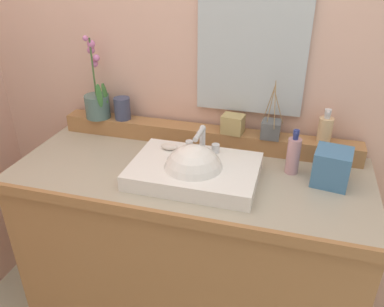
% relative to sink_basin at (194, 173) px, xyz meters
% --- Properties ---
extents(wall_back, '(3.00, 0.20, 2.70)m').
position_rel_sink_basin_xyz_m(wall_back, '(-0.04, 0.47, 0.45)').
color(wall_back, beige).
rests_on(wall_back, ground).
extents(vanity_cabinet, '(1.43, 0.62, 0.87)m').
position_rel_sink_basin_xyz_m(vanity_cabinet, '(-0.04, 0.06, -0.46)').
color(vanity_cabinet, '#A67142').
rests_on(vanity_cabinet, ground).
extents(back_ledge, '(1.35, 0.09, 0.08)m').
position_rel_sink_basin_xyz_m(back_ledge, '(-0.04, 0.31, 0.01)').
color(back_ledge, '#A67142').
rests_on(back_ledge, vanity_cabinet).
extents(sink_basin, '(0.49, 0.34, 0.27)m').
position_rel_sink_basin_xyz_m(sink_basin, '(0.00, 0.00, 0.00)').
color(sink_basin, white).
rests_on(sink_basin, vanity_cabinet).
extents(soap_bar, '(0.07, 0.04, 0.02)m').
position_rel_sink_basin_xyz_m(soap_bar, '(-0.13, 0.10, 0.04)').
color(soap_bar, silver).
rests_on(soap_bar, sink_basin).
extents(potted_plant, '(0.12, 0.12, 0.38)m').
position_rel_sink_basin_xyz_m(potted_plant, '(-0.55, 0.29, 0.14)').
color(potted_plant, slate).
rests_on(potted_plant, back_ledge).
extents(soap_dispenser, '(0.06, 0.06, 0.14)m').
position_rel_sink_basin_xyz_m(soap_dispenser, '(0.47, 0.31, 0.11)').
color(soap_dispenser, '#E3BC88').
rests_on(soap_dispenser, back_ledge).
extents(tumbler_cup, '(0.08, 0.08, 0.10)m').
position_rel_sink_basin_xyz_m(tumbler_cup, '(-0.43, 0.30, 0.10)').
color(tumbler_cup, '#3C4360').
rests_on(tumbler_cup, back_ledge).
extents(reed_diffuser, '(0.09, 0.10, 0.25)m').
position_rel_sink_basin_xyz_m(reed_diffuser, '(0.26, 0.29, 0.09)').
color(reed_diffuser, '#535658').
rests_on(reed_diffuser, back_ledge).
extents(trinket_box, '(0.10, 0.08, 0.08)m').
position_rel_sink_basin_xyz_m(trinket_box, '(0.09, 0.29, 0.09)').
color(trinket_box, tan).
rests_on(trinket_box, back_ledge).
extents(lotion_bottle, '(0.05, 0.05, 0.18)m').
position_rel_sink_basin_xyz_m(lotion_bottle, '(0.36, 0.16, 0.05)').
color(lotion_bottle, '#C9939C').
rests_on(lotion_bottle, vanity_cabinet).
extents(tissue_box, '(0.15, 0.15, 0.14)m').
position_rel_sink_basin_xyz_m(tissue_box, '(0.50, 0.12, 0.04)').
color(tissue_box, teal).
rests_on(tissue_box, vanity_cabinet).
extents(mirror, '(0.45, 0.02, 0.49)m').
position_rel_sink_basin_xyz_m(mirror, '(0.14, 0.36, 0.37)').
color(mirror, silver).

